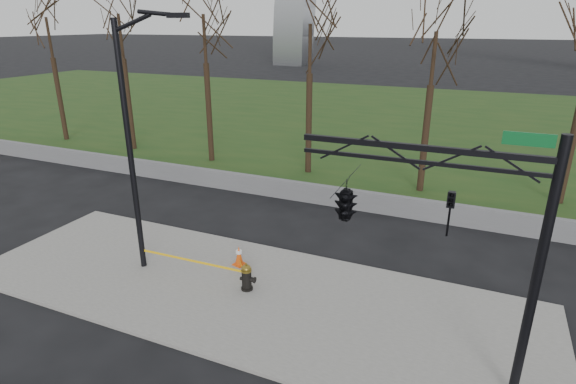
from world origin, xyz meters
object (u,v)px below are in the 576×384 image
at_px(traffic_signal_mast, 380,205).
at_px(street_light, 134,133).
at_px(fire_hydrant, 247,278).
at_px(traffic_cone, 239,256).

bearing_deg(traffic_signal_mast, street_light, 168.67).
relative_size(fire_hydrant, traffic_signal_mast, 0.15).
bearing_deg(street_light, traffic_cone, 16.69).
xyz_separation_m(traffic_cone, street_light, (-2.73, -1.31, 4.25)).
distance_m(fire_hydrant, traffic_cone, 1.59).
bearing_deg(street_light, fire_hydrant, -7.96).
distance_m(traffic_cone, street_light, 5.21).
height_order(fire_hydrant, traffic_signal_mast, traffic_signal_mast).
bearing_deg(street_light, traffic_signal_mast, -19.07).
relative_size(traffic_cone, traffic_signal_mast, 0.12).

